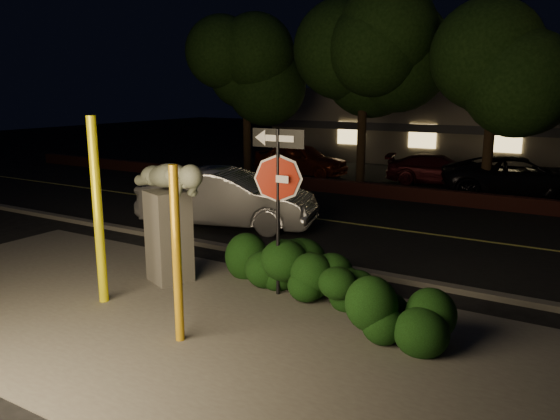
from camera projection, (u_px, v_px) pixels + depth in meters
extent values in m
plane|color=black|center=(391.00, 206.00, 18.66)|extent=(90.00, 90.00, 0.00)
cube|color=#4C4944|center=(173.00, 320.00, 9.46)|extent=(14.00, 6.00, 0.02)
cube|color=black|center=(356.00, 224.00, 16.15)|extent=(80.00, 8.00, 0.01)
cube|color=#C9C650|center=(356.00, 224.00, 16.15)|extent=(80.00, 0.12, 0.00)
cube|color=#4C4944|center=(286.00, 258.00, 12.71)|extent=(80.00, 0.25, 0.12)
cube|color=#431A15|center=(404.00, 193.00, 19.70)|extent=(40.00, 0.35, 0.50)
cube|color=black|center=(445.00, 178.00, 24.52)|extent=(40.00, 12.00, 0.01)
cube|color=#746A5D|center=(484.00, 124.00, 30.78)|extent=(22.00, 10.00, 4.00)
cube|color=#333338|center=(463.00, 130.00, 26.51)|extent=(22.00, 0.20, 0.40)
cube|color=#FFD87F|center=(350.00, 133.00, 29.66)|extent=(1.40, 0.08, 1.20)
cube|color=#FFD87F|center=(422.00, 136.00, 27.65)|extent=(1.40, 0.08, 1.20)
cube|color=#FFD87F|center=(506.00, 140.00, 25.63)|extent=(1.40, 0.08, 1.20)
cylinder|color=black|center=(247.00, 135.00, 24.79)|extent=(0.36, 0.36, 3.75)
ellipsoid|color=black|center=(246.00, 56.00, 24.04)|extent=(4.60, 4.60, 4.14)
cylinder|color=black|center=(362.00, 135.00, 22.14)|extent=(0.36, 0.36, 4.25)
ellipsoid|color=black|center=(365.00, 33.00, 21.29)|extent=(5.20, 5.20, 4.68)
cylinder|color=black|center=(488.00, 145.00, 19.31)|extent=(0.36, 0.36, 4.00)
ellipsoid|color=black|center=(497.00, 36.00, 18.52)|extent=(4.80, 4.80, 4.32)
cylinder|color=#FFF10E|center=(98.00, 212.00, 9.90)|extent=(0.17, 0.17, 3.47)
cylinder|color=gold|center=(177.00, 256.00, 8.38)|extent=(0.14, 0.14, 2.82)
cylinder|color=black|center=(278.00, 215.00, 10.28)|extent=(0.07, 0.07, 3.21)
cube|color=white|center=(278.00, 179.00, 10.13)|extent=(0.48, 0.04, 0.14)
cube|color=black|center=(278.00, 138.00, 9.97)|extent=(1.09, 0.05, 0.34)
cube|color=white|center=(278.00, 138.00, 9.97)|extent=(0.69, 0.03, 0.14)
cube|color=#4C4944|center=(169.00, 237.00, 11.19)|extent=(0.97, 0.97, 1.91)
sphere|color=slate|center=(191.00, 176.00, 10.08)|extent=(0.45, 0.45, 0.45)
ellipsoid|color=black|center=(270.00, 258.00, 11.06)|extent=(2.27, 1.30, 1.12)
ellipsoid|color=black|center=(333.00, 278.00, 10.03)|extent=(1.60, 0.89, 1.03)
ellipsoid|color=black|center=(404.00, 310.00, 8.60)|extent=(1.68, 1.30, 1.03)
imported|color=silver|center=(228.00, 198.00, 15.74)|extent=(5.37, 3.07, 1.67)
imported|color=maroon|center=(301.00, 159.00, 25.25)|extent=(4.40, 1.77, 1.50)
imported|color=#3E0D13|center=(438.00, 170.00, 22.87)|extent=(4.58, 2.62, 1.25)
imported|color=black|center=(518.00, 177.00, 20.06)|extent=(5.95, 4.16, 1.51)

